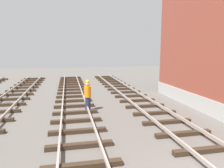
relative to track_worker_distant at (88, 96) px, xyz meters
The scene contains 1 object.
track_worker_distant is the anchor object (origin of this frame).
Camera 1 is at (-3.69, -3.90, 3.60)m, focal length 33.89 mm.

